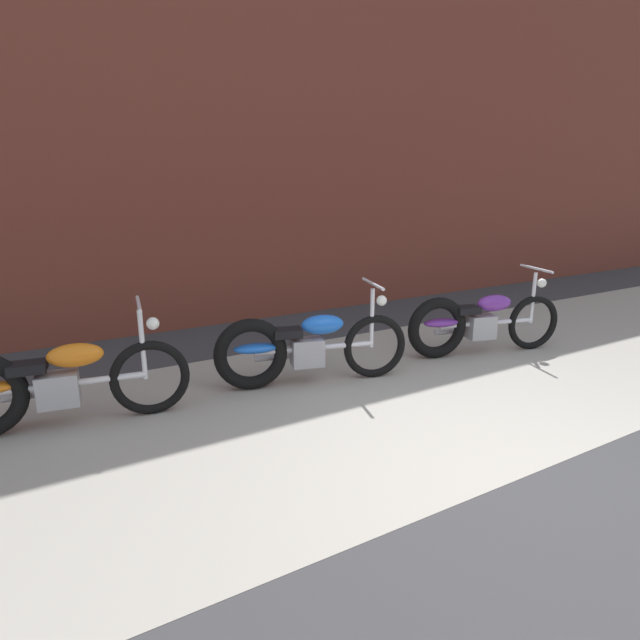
{
  "coord_description": "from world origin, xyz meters",
  "views": [
    {
      "loc": [
        -2.78,
        -2.05,
        2.0
      ],
      "look_at": [
        -0.46,
        1.99,
        0.75
      ],
      "focal_mm": 28.78,
      "sensor_mm": 36.0,
      "label": 1
    }
  ],
  "objects": [
    {
      "name": "ground_plane",
      "position": [
        0.0,
        0.0,
        0.0
      ],
      "size": [
        80.0,
        80.0,
        0.0
      ],
      "primitive_type": "plane",
      "color": "#38383A"
    },
    {
      "name": "sidewalk_slab",
      "position": [
        0.0,
        1.75,
        0.0
      ],
      "size": [
        36.0,
        3.5,
        0.01
      ],
      "primitive_type": "cube",
      "color": "#9E998E",
      "rests_on": "ground"
    },
    {
      "name": "brick_building_wall",
      "position": [
        0.0,
        5.2,
        3.19
      ],
      "size": [
        36.0,
        0.5,
        6.38
      ],
      "primitive_type": "cube",
      "color": "brown",
      "rests_on": "ground"
    },
    {
      "name": "motorcycle_orange",
      "position": [
        -2.78,
        2.48,
        0.4
      ],
      "size": [
        2.0,
        0.65,
        1.03
      ],
      "rotation": [
        0.0,
        0.0,
        -0.15
      ],
      "color": "black",
      "rests_on": "ground"
    },
    {
      "name": "motorcycle_blue",
      "position": [
        -0.52,
        2.31,
        0.4
      ],
      "size": [
        1.96,
        0.77,
        1.03
      ],
      "rotation": [
        0.0,
        0.0,
        -0.26
      ],
      "color": "black",
      "rests_on": "ground"
    },
    {
      "name": "motorcycle_purple",
      "position": [
        1.73,
        2.12,
        0.4
      ],
      "size": [
        1.96,
        0.77,
        1.03
      ],
      "rotation": [
        0.0,
        0.0,
        -0.26
      ],
      "color": "black",
      "rests_on": "ground"
    }
  ]
}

